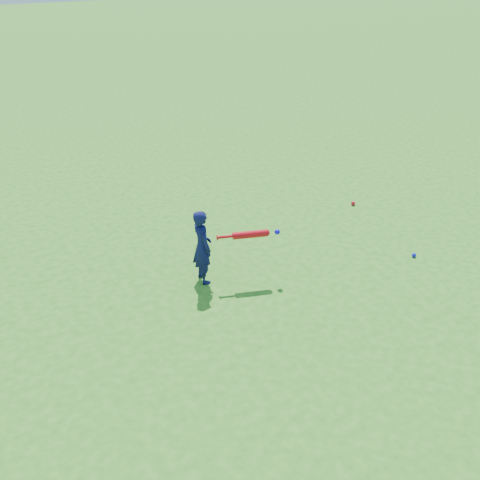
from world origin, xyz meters
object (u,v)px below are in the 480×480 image
(ground_ball_blue, at_px, (414,255))
(bat_swing, at_px, (252,234))
(child, at_px, (202,247))
(ground_ball_red, at_px, (353,203))

(ground_ball_blue, bearing_deg, bat_swing, 163.92)
(ground_ball_blue, bearing_deg, child, 162.67)
(ground_ball_red, bearing_deg, child, -164.88)
(child, height_order, bat_swing, child)
(ground_ball_red, xyz_separation_m, ground_ball_blue, (-0.34, -1.79, -0.00))
(ground_ball_red, bearing_deg, ground_ball_blue, -100.88)
(ground_ball_red, xyz_separation_m, bat_swing, (-2.65, -1.13, 0.62))
(ground_ball_blue, relative_size, bat_swing, 0.08)
(child, relative_size, bat_swing, 1.26)
(child, xyz_separation_m, bat_swing, (0.61, -0.24, 0.14))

